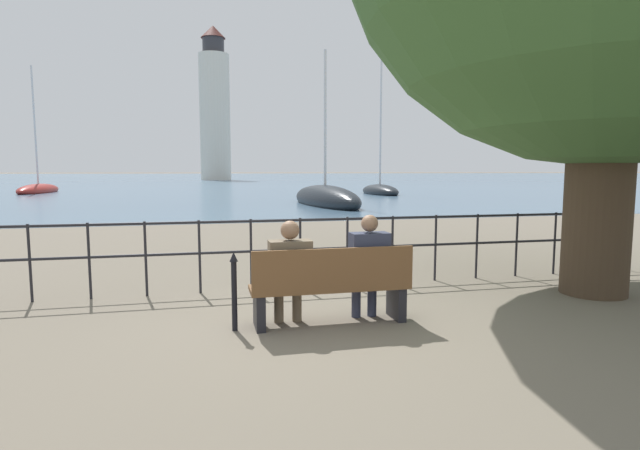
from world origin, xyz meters
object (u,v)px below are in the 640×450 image
Objects in this scene: seated_person_left at (290,268)px; harbor_lighthouse at (215,109)px; closed_umbrella at (234,287)px; sailboat_2 at (325,199)px; park_bench at (331,287)px; sailboat_0 at (380,190)px; seated_person_right at (368,263)px; sailboat_1 at (39,189)px.

harbor_lighthouse is at bearing 89.03° from seated_person_left.
closed_umbrella is 0.10× the size of sailboat_2.
sailboat_2 reaches higher than park_bench.
sailboat_0 is (12.50, 29.73, -0.18)m from closed_umbrella.
sailboat_0 is 12.47m from sailboat_2.
harbor_lighthouse is at bearing 88.13° from sailboat_2.
seated_person_left is at bearing 179.95° from seated_person_right.
seated_person_left reaches higher than closed_umbrella.
park_bench is at bearing -1.46° from closed_umbrella.
sailboat_2 is (4.19, 19.21, -0.37)m from seated_person_right.
sailboat_2 is (4.65, 19.28, -0.12)m from park_bench.
park_bench is 0.18× the size of sailboat_1.
seated_person_left is (-0.46, 0.08, 0.23)m from park_bench.
sailboat_0 is (11.41, 29.76, -0.13)m from park_bench.
seated_person_left is at bearing -109.63° from sailboat_2.
sailboat_0 is at bearing 68.19° from seated_person_left.
sailboat_0 is at bearing 69.75° from seated_person_right.
sailboat_2 is at bearing 77.70° from seated_person_right.
closed_umbrella is at bearing -112.67° from sailboat_0.
sailboat_0 reaches higher than sailboat_2.
sailboat_0 is at bearing 67.20° from closed_umbrella.
sailboat_0 is at bearing -80.46° from harbor_lighthouse.
sailboat_0 is (10.95, 29.68, -0.37)m from seated_person_right.
sailboat_0 is (11.88, 29.68, -0.36)m from seated_person_left.
seated_person_left is 0.11× the size of sailboat_0.
seated_person_left is at bearing -67.08° from sailboat_1.
closed_umbrella is (-1.55, -0.05, -0.19)m from seated_person_right.
sailboat_1 reaches higher than closed_umbrella.
seated_person_right is (0.93, -0.00, 0.02)m from seated_person_left.
seated_person_right is 31.64m from sailboat_0.
closed_umbrella is 92.11m from harbor_lighthouse.
park_bench is at bearing -108.28° from sailboat_2.
seated_person_right is 19.66m from sailboat_2.
seated_person_right is at bearing -65.85° from sailboat_1.
sailboat_2 is 73.18m from harbor_lighthouse.
seated_person_left is 0.04× the size of harbor_lighthouse.
park_bench is 19.84m from sailboat_2.
closed_umbrella is at bearing -91.36° from harbor_lighthouse.
park_bench is 0.21× the size of sailboat_2.
seated_person_right reaches higher than closed_umbrella.
harbor_lighthouse reaches higher than seated_person_right.
sailboat_0 is 0.40× the size of harbor_lighthouse.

